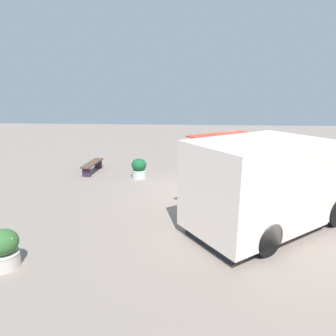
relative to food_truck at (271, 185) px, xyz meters
The scene contains 7 objects.
ground_plane 3.36m from the food_truck, 140.78° to the right, with size 40.00×40.00×0.00m, color gray.
food_truck is the anchor object (origin of this frame).
person_customer 6.56m from the food_truck, behind, with size 0.78×0.55×0.84m.
planter_flowering_near 5.91m from the food_truck, 134.52° to the right, with size 0.61×0.61×0.82m.
planter_flowering_far 6.41m from the food_truck, 68.88° to the right, with size 0.63×0.63×0.83m.
planter_flowering_side 4.43m from the food_truck, behind, with size 0.46×0.46×0.64m.
plaza_bench 8.00m from the food_truck, 126.92° to the right, with size 1.73×0.51×0.46m.
Camera 1 is at (9.85, -0.21, 3.61)m, focal length 31.29 mm.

